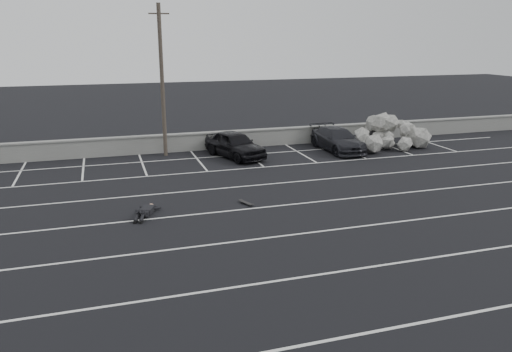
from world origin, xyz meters
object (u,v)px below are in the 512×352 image
object	(u,v)px
person	(147,208)
utility_pole	(162,81)
riprap_pile	(392,138)
car_left	(235,144)
car_right	(338,139)
skateboard	(246,203)
trash_bin	(374,134)

from	to	relation	value
person	utility_pole	bearing A→B (deg)	102.16
riprap_pile	person	xyz separation A→B (m)	(-15.48, -7.60, -0.32)
car_left	utility_pole	distance (m)	5.29
utility_pole	riprap_pile	size ratio (longest dim) A/B	1.72
car_right	utility_pole	xyz separation A→B (m)	(-9.93, 1.74, 3.52)
skateboard	car_right	bearing A→B (deg)	21.62
car_right	skateboard	distance (m)	11.21
car_left	car_right	size ratio (longest dim) A/B	0.93
trash_bin	person	bearing A→B (deg)	-148.65
car_left	skateboard	size ratio (longest dim) A/B	6.15
utility_pole	person	world-z (taller)	utility_pole
person	skateboard	bearing A→B (deg)	21.55
car_right	utility_pole	distance (m)	10.68
car_left	trash_bin	bearing A→B (deg)	-11.45
person	skateboard	xyz separation A→B (m)	(3.93, -0.14, -0.16)
car_right	riprap_pile	size ratio (longest dim) A/B	0.96
utility_pole	riprap_pile	bearing A→B (deg)	-7.96
trash_bin	riprap_pile	distance (m)	1.66
riprap_pile	skateboard	distance (m)	13.92
car_left	person	xyz separation A→B (m)	(-5.60, -7.90, -0.51)
trash_bin	riprap_pile	size ratio (longest dim) A/B	0.22
car_right	utility_pole	size ratio (longest dim) A/B	0.56
skateboard	person	bearing A→B (deg)	154.65
car_left	trash_bin	distance (m)	9.63
car_left	car_right	bearing A→B (deg)	-20.69
skateboard	trash_bin	bearing A→B (deg)	16.65
person	car_left	bearing A→B (deg)	78.34
utility_pole	car_right	bearing A→B (deg)	-9.96
trash_bin	riprap_pile	bearing A→B (deg)	-77.80
car_right	riprap_pile	bearing A→B (deg)	-4.04
car_left	utility_pole	world-z (taller)	utility_pole
car_right	trash_bin	xyz separation A→B (m)	(3.27, 1.47, -0.13)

